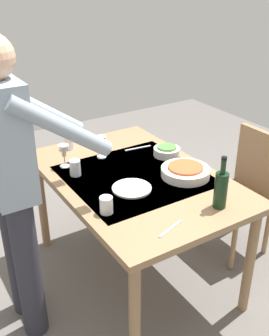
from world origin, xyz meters
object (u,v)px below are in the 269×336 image
object	(u,v)px
person_server	(13,179)
wine_bottle	(221,189)
wine_glass_left	(101,143)
side_bowl_salad	(167,151)
wine_glass_right	(64,152)
dinner_plate_near	(132,188)
dining_table	(134,187)
water_cup_far_left	(75,168)
water_cup_near_left	(106,205)
water_cup_near_right	(69,141)
serving_bowl_pasta	(185,171)
chair_near	(247,185)

from	to	relation	value
person_server	wine_bottle	xyz separation A→B (m)	(-0.55, -0.93, -0.08)
wine_glass_left	side_bowl_salad	xyz separation A→B (m)	(-0.21, -0.39, -0.07)
wine_bottle	wine_glass_right	bearing A→B (deg)	29.72
dinner_plate_near	wine_glass_right	bearing A→B (deg)	23.58
wine_bottle	wine_glass_left	bearing A→B (deg)	15.08
dining_table	water_cup_far_left	size ratio (longest dim) A/B	14.26
wine_bottle	side_bowl_salad	size ratio (longest dim) A/B	1.64
water_cup_near_left	side_bowl_salad	xyz separation A→B (m)	(0.41, -0.69, -0.01)
wine_glass_right	water_cup_near_right	xyz separation A→B (m)	(0.25, -0.15, -0.05)
dining_table	water_cup_far_left	xyz separation A→B (m)	(0.20, 0.31, 0.13)
wine_bottle	dining_table	bearing A→B (deg)	19.30
side_bowl_salad	water_cup_far_left	bearing A→B (deg)	84.14
wine_glass_left	wine_glass_right	world-z (taller)	same
water_cup_far_left	dinner_plate_near	bearing A→B (deg)	-148.99
wine_glass_right	water_cup_near_right	distance (m)	0.30
wine_bottle	water_cup_near_left	world-z (taller)	wine_bottle
dining_table	water_cup_far_left	world-z (taller)	water_cup_far_left
water_cup_far_left	side_bowl_salad	bearing A→B (deg)	-95.86
wine_glass_left	person_server	bearing A→B (deg)	116.61
dining_table	serving_bowl_pasta	xyz separation A→B (m)	(-0.18, -0.26, 0.11)
side_bowl_salad	water_cup_near_right	bearing A→B (deg)	47.76
dining_table	side_bowl_salad	bearing A→B (deg)	-69.17
water_cup_far_left	dinner_plate_near	size ratio (longest dim) A/B	0.43
water_cup_near_left	wine_glass_right	bearing A→B (deg)	-3.08
chair_near	water_cup_far_left	xyz separation A→B (m)	(0.36, 1.16, 0.30)
wine_glass_right	side_bowl_salad	distance (m)	0.69
chair_near	side_bowl_salad	distance (m)	0.65
water_cup_near_left	water_cup_near_right	size ratio (longest dim) A/B	0.85
chair_near	wine_glass_left	world-z (taller)	wine_glass_left
water_cup_far_left	serving_bowl_pasta	bearing A→B (deg)	-123.29
dining_table	wine_bottle	distance (m)	0.61
chair_near	dinner_plate_near	distance (m)	0.99
water_cup_near_left	dining_table	bearing A→B (deg)	-51.44
water_cup_far_left	dinner_plate_near	world-z (taller)	water_cup_far_left
wine_glass_right	dinner_plate_near	bearing A→B (deg)	-156.42
wine_bottle	water_cup_near_right	size ratio (longest dim) A/B	2.72
wine_bottle	serving_bowl_pasta	world-z (taller)	wine_bottle
chair_near	wine_bottle	world-z (taller)	wine_bottle
wine_glass_right	dining_table	bearing A→B (deg)	-137.19
wine_glass_right	dinner_plate_near	world-z (taller)	wine_glass_right
water_cup_near_left	serving_bowl_pasta	bearing A→B (deg)	-80.42
chair_near	person_server	xyz separation A→B (m)	(0.16, 1.59, 0.43)
water_cup_far_left	water_cup_near_left	bearing A→B (deg)	175.06
water_cup_near_right	water_cup_far_left	size ratio (longest dim) A/B	1.09
wine_glass_left	serving_bowl_pasta	distance (m)	0.61
wine_glass_left	side_bowl_salad	bearing A→B (deg)	-118.58
water_cup_near_right	water_cup_far_left	bearing A→B (deg)	160.80
chair_near	wine_bottle	bearing A→B (deg)	120.41
person_server	dinner_plate_near	bearing A→B (deg)	-102.28
water_cup_near_left	water_cup_near_right	bearing A→B (deg)	-11.63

